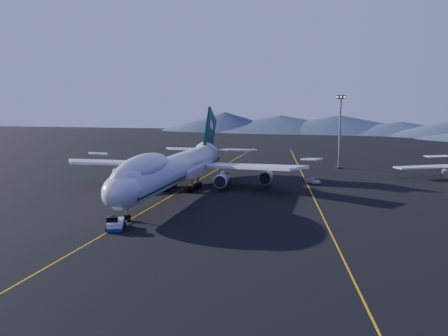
% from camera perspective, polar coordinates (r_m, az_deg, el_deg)
% --- Properties ---
extents(ground, '(500.00, 500.00, 0.00)m').
position_cam_1_polar(ground, '(114.35, -5.62, -2.93)').
color(ground, black).
rests_on(ground, ground).
extents(taxiway_line_main, '(0.25, 220.00, 0.01)m').
position_cam_1_polar(taxiway_line_main, '(114.35, -5.62, -2.93)').
color(taxiway_line_main, '#EAA10D').
rests_on(taxiway_line_main, ground).
extents(taxiway_line_side, '(28.08, 198.09, 0.01)m').
position_cam_1_polar(taxiway_line_side, '(118.58, 9.86, -2.62)').
color(taxiway_line_side, '#EAA10D').
rests_on(taxiway_line_side, ground).
extents(boeing_747, '(59.62, 72.43, 19.37)m').
position_cam_1_polar(boeing_747, '(113.45, -5.65, -0.04)').
color(boeing_747, silver).
rests_on(boeing_747, ground).
extents(pushback_tug, '(4.29, 5.80, 2.27)m').
position_cam_1_polar(pushback_tug, '(84.83, -12.27, -6.37)').
color(pushback_tug, silver).
rests_on(pushback_tug, ground).
extents(service_van, '(4.75, 5.35, 1.38)m').
position_cam_1_polar(service_van, '(129.76, 10.14, -1.43)').
color(service_van, silver).
rests_on(service_van, ground).
extents(floodlight_mast, '(2.79, 2.09, 22.60)m').
position_cam_1_polar(floodlight_mast, '(158.97, 13.10, 4.07)').
color(floodlight_mast, black).
rests_on(floodlight_mast, ground).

